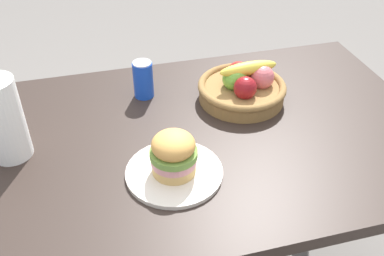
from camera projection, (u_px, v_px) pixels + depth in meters
The scene contains 6 objects.
dining_table at pixel (204, 158), 1.39m from camera, with size 1.40×0.90×0.75m.
plate at pixel (174, 172), 1.18m from camera, with size 0.26×0.26×0.01m, color silver.
sandwich at pixel (174, 153), 1.14m from camera, with size 0.13×0.13×0.12m.
soda_can at pixel (143, 79), 1.46m from camera, with size 0.07×0.07×0.13m.
fruit_basket at pixel (243, 87), 1.45m from camera, with size 0.29×0.29×0.14m.
paper_towel_roll at pixel (3, 120), 1.18m from camera, with size 0.11×0.11×0.24m, color white.
Camera 1 is at (-0.31, -1.01, 1.56)m, focal length 41.45 mm.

